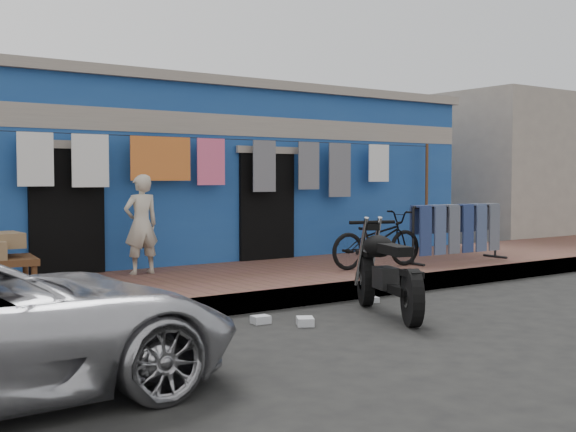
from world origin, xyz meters
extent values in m
plane|color=black|center=(0.00, 0.00, 0.00)|extent=(80.00, 80.00, 0.00)
cube|color=brown|center=(0.00, 3.00, 0.12)|extent=(28.00, 3.00, 0.25)
cube|color=gray|center=(0.00, 1.55, 0.12)|extent=(28.00, 0.10, 0.25)
cube|color=navy|center=(0.00, 7.00, 1.60)|extent=(12.00, 5.00, 3.20)
cube|color=#9E9384|center=(0.00, 4.56, 2.55)|extent=(12.00, 0.14, 0.35)
cube|color=#9E9384|center=(0.00, 7.00, 3.28)|extent=(12.20, 5.20, 0.16)
cube|color=black|center=(-2.20, 4.48, 1.05)|extent=(1.10, 0.10, 2.10)
cube|color=black|center=(1.30, 4.48, 1.05)|extent=(1.10, 0.10, 2.10)
cube|color=#9E9384|center=(11.00, 7.00, 1.90)|extent=(6.00, 5.00, 3.80)
cylinder|color=brown|center=(5.00, 4.25, 1.30)|extent=(0.06, 0.06, 2.10)
cylinder|color=black|center=(0.00, 4.25, 2.30)|extent=(10.00, 0.01, 0.01)
cube|color=silver|center=(-2.70, 4.25, 1.92)|extent=(0.50, 0.02, 0.75)
cube|color=silver|center=(-1.92, 4.25, 1.92)|extent=(0.55, 0.02, 0.77)
cube|color=#CC4C26|center=(-0.80, 4.25, 1.96)|extent=(1.00, 0.02, 0.68)
cube|color=#E45A82|center=(0.07, 4.25, 1.93)|extent=(0.50, 0.02, 0.75)
cube|color=slate|center=(1.10, 4.25, 1.87)|extent=(0.45, 0.02, 0.87)
cube|color=slate|center=(2.04, 4.25, 1.88)|extent=(0.45, 0.02, 0.84)
cube|color=slate|center=(2.75, 4.25, 1.81)|extent=(0.50, 0.02, 0.98)
cube|color=silver|center=(3.71, 4.25, 1.95)|extent=(0.50, 0.02, 0.70)
imported|color=#C1B6A0|center=(-1.29, 3.92, 0.98)|extent=(0.54, 0.37, 1.47)
imported|color=black|center=(2.05, 2.48, 0.80)|extent=(1.72, 0.71, 1.09)
cube|color=silver|center=(-1.16, 0.90, 0.04)|extent=(0.21, 0.17, 0.09)
cube|color=silver|center=(0.84, 1.20, 0.04)|extent=(0.14, 0.17, 0.07)
cube|color=silver|center=(-0.81, 0.51, 0.05)|extent=(0.27, 0.29, 0.09)
camera|label=1|loc=(-5.63, -5.96, 1.66)|focal=45.00mm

